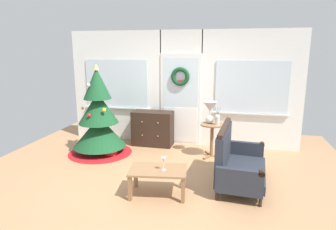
% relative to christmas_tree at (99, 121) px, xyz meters
% --- Properties ---
extents(ground_plane, '(6.76, 6.76, 0.00)m').
position_rel_christmas_tree_xyz_m(ground_plane, '(1.53, -1.04, -0.68)').
color(ground_plane, '#AD7F56').
extents(back_wall_with_door, '(5.20, 0.19, 2.55)m').
position_rel_christmas_tree_xyz_m(back_wall_with_door, '(1.53, 1.04, 0.60)').
color(back_wall_with_door, white).
rests_on(back_wall_with_door, ground).
extents(christmas_tree, '(1.33, 1.33, 1.85)m').
position_rel_christmas_tree_xyz_m(christmas_tree, '(0.00, 0.00, 0.00)').
color(christmas_tree, '#4C331E').
rests_on(christmas_tree, ground).
extents(dresser_cabinet, '(0.91, 0.46, 0.78)m').
position_rel_christmas_tree_xyz_m(dresser_cabinet, '(0.94, 0.75, -0.29)').
color(dresser_cabinet, black).
rests_on(dresser_cabinet, ground).
extents(settee_sofa, '(0.81, 1.42, 0.96)m').
position_rel_christmas_tree_xyz_m(settee_sofa, '(2.77, -0.88, -0.31)').
color(settee_sofa, black).
rests_on(settee_sofa, ground).
extents(side_table, '(0.50, 0.48, 0.68)m').
position_rel_christmas_tree_xyz_m(side_table, '(2.31, 0.29, -0.20)').
color(side_table, '#8E6642').
rests_on(side_table, ground).
extents(table_lamp, '(0.28, 0.28, 0.44)m').
position_rel_christmas_tree_xyz_m(table_lamp, '(2.25, 0.33, 0.28)').
color(table_lamp, silver).
rests_on(table_lamp, side_table).
extents(flower_vase, '(0.11, 0.10, 0.35)m').
position_rel_christmas_tree_xyz_m(flower_vase, '(2.41, 0.23, 0.12)').
color(flower_vase, beige).
rests_on(flower_vase, side_table).
extents(coffee_table, '(0.90, 0.63, 0.41)m').
position_rel_christmas_tree_xyz_m(coffee_table, '(1.66, -1.51, -0.34)').
color(coffee_table, '#8E6642').
rests_on(coffee_table, ground).
extents(wine_glass, '(0.08, 0.08, 0.20)m').
position_rel_christmas_tree_xyz_m(wine_glass, '(1.75, -1.52, -0.14)').
color(wine_glass, silver).
rests_on(wine_glass, coffee_table).
extents(gift_box, '(0.20, 0.18, 0.20)m').
position_rel_christmas_tree_xyz_m(gift_box, '(0.32, -0.16, -0.59)').
color(gift_box, red).
rests_on(gift_box, ground).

